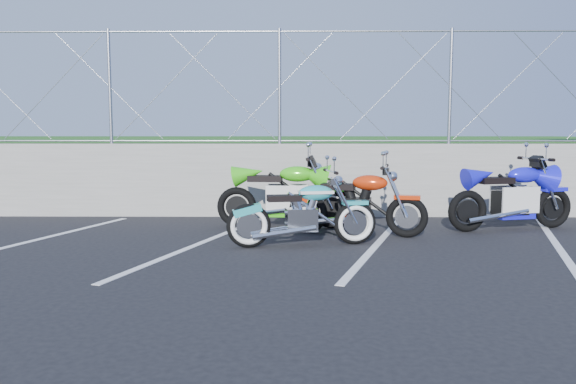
{
  "coord_description": "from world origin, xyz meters",
  "views": [
    {
      "loc": [
        1.26,
        -6.5,
        1.5
      ],
      "look_at": [
        1.17,
        1.3,
        0.67
      ],
      "focal_mm": 35.0,
      "sensor_mm": 36.0,
      "label": 1
    }
  ],
  "objects_px": {
    "naked_orange": "(358,206)",
    "sportbike_green": "(286,197)",
    "cruiser_turquoise": "(304,216)",
    "sportbike_blue": "(513,199)"
  },
  "relations": [
    {
      "from": "naked_orange",
      "to": "sportbike_green",
      "type": "xyz_separation_m",
      "value": [
        -1.06,
        0.65,
        0.04
      ]
    },
    {
      "from": "cruiser_turquoise",
      "to": "sportbike_blue",
      "type": "height_order",
      "value": "sportbike_blue"
    },
    {
      "from": "naked_orange",
      "to": "sportbike_blue",
      "type": "bearing_deg",
      "value": 26.4
    },
    {
      "from": "sportbike_green",
      "to": "sportbike_blue",
      "type": "distance_m",
      "value": 3.51
    },
    {
      "from": "sportbike_green",
      "to": "sportbike_blue",
      "type": "xyz_separation_m",
      "value": [
        3.5,
        -0.17,
        -0.0
      ]
    },
    {
      "from": "sportbike_green",
      "to": "sportbike_blue",
      "type": "height_order",
      "value": "sportbike_green"
    },
    {
      "from": "naked_orange",
      "to": "sportbike_blue",
      "type": "height_order",
      "value": "sportbike_blue"
    },
    {
      "from": "sportbike_green",
      "to": "naked_orange",
      "type": "bearing_deg",
      "value": -26.51
    },
    {
      "from": "cruiser_turquoise",
      "to": "sportbike_blue",
      "type": "bearing_deg",
      "value": 11.31
    },
    {
      "from": "cruiser_turquoise",
      "to": "naked_orange",
      "type": "bearing_deg",
      "value": 34.5
    }
  ]
}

